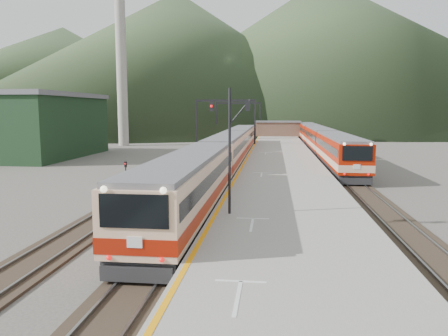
# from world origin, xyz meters

# --- Properties ---
(ground) EXTENTS (400.00, 400.00, 0.00)m
(ground) POSITION_xyz_m (0.00, 0.00, 0.00)
(ground) COLOR #47423D
(ground) RESTS_ON ground
(track_main) EXTENTS (2.60, 200.00, 0.23)m
(track_main) POSITION_xyz_m (0.00, 40.00, 0.07)
(track_main) COLOR black
(track_main) RESTS_ON ground
(track_far) EXTENTS (2.60, 200.00, 0.23)m
(track_far) POSITION_xyz_m (-5.00, 40.00, 0.07)
(track_far) COLOR black
(track_far) RESTS_ON ground
(track_second) EXTENTS (2.60, 200.00, 0.23)m
(track_second) POSITION_xyz_m (11.50, 40.00, 0.07)
(track_second) COLOR black
(track_second) RESTS_ON ground
(platform) EXTENTS (8.00, 100.00, 1.00)m
(platform) POSITION_xyz_m (5.60, 38.00, 0.50)
(platform) COLOR gray
(platform) RESTS_ON ground
(gantry_near) EXTENTS (9.55, 0.25, 8.00)m
(gantry_near) POSITION_xyz_m (-2.85, 55.00, 5.59)
(gantry_near) COLOR black
(gantry_near) RESTS_ON ground
(gantry_far) EXTENTS (9.55, 0.25, 8.00)m
(gantry_far) POSITION_xyz_m (-2.85, 80.00, 5.59)
(gantry_far) COLOR black
(gantry_far) RESTS_ON ground
(warehouse) EXTENTS (14.50, 20.50, 8.60)m
(warehouse) POSITION_xyz_m (-28.00, 42.00, 4.32)
(warehouse) COLOR black
(warehouse) RESTS_ON ground
(smokestack) EXTENTS (1.80, 1.80, 30.00)m
(smokestack) POSITION_xyz_m (-22.00, 62.00, 15.00)
(smokestack) COLOR #9E998E
(smokestack) RESTS_ON ground
(station_shed) EXTENTS (9.40, 4.40, 3.10)m
(station_shed) POSITION_xyz_m (5.60, 78.00, 2.57)
(station_shed) COLOR brown
(station_shed) RESTS_ON platform
(hill_a) EXTENTS (180.00, 180.00, 60.00)m
(hill_a) POSITION_xyz_m (-40.00, 190.00, 30.00)
(hill_a) COLOR #304225
(hill_a) RESTS_ON ground
(hill_b) EXTENTS (220.00, 220.00, 75.00)m
(hill_b) POSITION_xyz_m (30.00, 230.00, 37.50)
(hill_b) COLOR #304225
(hill_b) RESTS_ON ground
(hill_d) EXTENTS (200.00, 200.00, 55.00)m
(hill_d) POSITION_xyz_m (-120.00, 240.00, 27.50)
(hill_d) COLOR #304225
(hill_d) RESTS_ON ground
(main_train) EXTENTS (3.01, 61.66, 3.67)m
(main_train) POSITION_xyz_m (0.00, 31.34, 2.07)
(main_train) COLOR #DDAE8A
(main_train) RESTS_ON track_main
(second_train) EXTENTS (2.90, 59.52, 3.54)m
(second_train) POSITION_xyz_m (11.50, 52.07, 2.00)
(second_train) COLOR #A31803
(second_train) RESTS_ON track_second
(signal_mast) EXTENTS (2.20, 0.25, 6.38)m
(signal_mast) POSITION_xyz_m (2.55, 8.11, 4.91)
(signal_mast) COLOR black
(signal_mast) RESTS_ON platform
(short_signal_a) EXTENTS (0.25, 0.21, 2.27)m
(short_signal_a) POSITION_xyz_m (-2.28, 7.72, 1.46)
(short_signal_a) COLOR black
(short_signal_a) RESTS_ON ground
(short_signal_b) EXTENTS (0.23, 0.17, 2.27)m
(short_signal_b) POSITION_xyz_m (-2.67, 25.63, 1.46)
(short_signal_b) COLOR black
(short_signal_b) RESTS_ON ground
(short_signal_c) EXTENTS (0.26, 0.23, 2.27)m
(short_signal_c) POSITION_xyz_m (-6.83, 19.29, 1.46)
(short_signal_c) COLOR black
(short_signal_c) RESTS_ON ground
(worker) EXTENTS (0.64, 0.53, 1.50)m
(worker) POSITION_xyz_m (-2.90, 10.66, 0.75)
(worker) COLOR black
(worker) RESTS_ON ground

